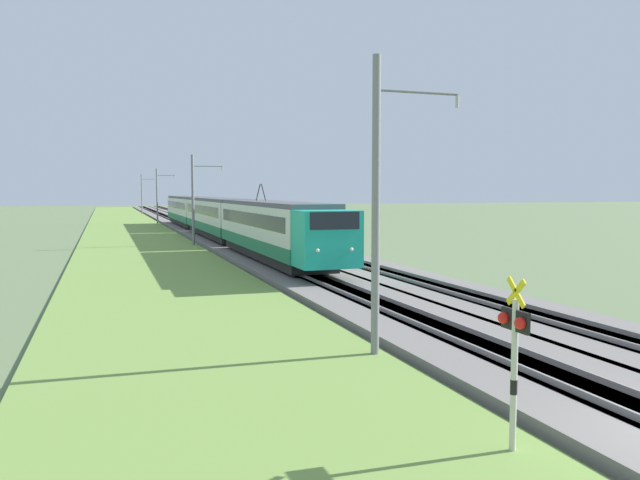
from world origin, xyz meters
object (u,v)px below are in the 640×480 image
object	(u,v)px
catenary_mast_near	(378,204)
catenary_mast_distant	(142,194)
crossing_signal_near	(514,349)
catenary_mast_mid	(194,199)
catenary_mast_far	(158,196)
passenger_train	(216,215)

from	to	relation	value
catenary_mast_near	catenary_mast_distant	world-z (taller)	catenary_mast_near
catenary_mast_distant	crossing_signal_near	bearing A→B (deg)	179.77
crossing_signal_near	catenary_mast_mid	size ratio (longest dim) A/B	0.41
crossing_signal_near	catenary_mast_far	distance (m)	77.90
catenary_mast_mid	catenary_mast_distant	bearing A→B (deg)	0.00
catenary_mast_near	catenary_mast_mid	distance (m)	35.70
passenger_train	catenary_mast_near	distance (m)	41.40
crossing_signal_near	catenary_mast_near	world-z (taller)	catenary_mast_near
passenger_train	catenary_mast_far	xyz separation A→B (m)	(30.12, 2.75, 1.57)
passenger_train	catenary_mast_distant	size ratio (longest dim) A/B	7.99
catenary_mast_mid	catenary_mast_distant	xyz separation A→B (m)	(71.39, 0.00, 0.12)
passenger_train	catenary_mast_mid	xyz separation A→B (m)	(-5.57, 2.75, 1.52)
catenary_mast_far	catenary_mast_distant	size ratio (longest dim) A/B	0.98
catenary_mast_far	catenary_mast_mid	bearing A→B (deg)	-180.00
catenary_mast_near	catenary_mast_mid	bearing A→B (deg)	-0.01
catenary_mast_near	crossing_signal_near	bearing A→B (deg)	175.95
crossing_signal_near	catenary_mast_distant	size ratio (longest dim) A/B	0.40
crossing_signal_near	catenary_mast_distant	world-z (taller)	catenary_mast_distant
crossing_signal_near	catenary_mast_near	xyz separation A→B (m)	(6.48, -0.46, 2.29)
catenary_mast_far	passenger_train	bearing A→B (deg)	-174.78
catenary_mast_mid	catenary_mast_far	bearing A→B (deg)	0.00
passenger_train	catenary_mast_near	world-z (taller)	catenary_mast_near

